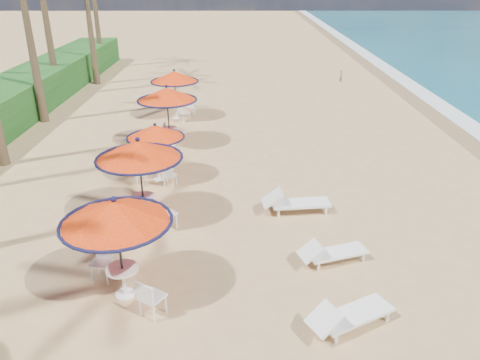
{
  "coord_description": "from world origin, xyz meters",
  "views": [
    {
      "loc": [
        -1.92,
        -8.81,
        7.02
      ],
      "look_at": [
        -1.91,
        4.0,
        1.2
      ],
      "focal_mm": 35.0,
      "sensor_mm": 36.0,
      "label": 1
    }
  ],
  "objects_px": {
    "station_4": "(176,81)",
    "lounger_far": "(294,202)",
    "station_1": "(139,158)",
    "lounger_mid": "(331,252)",
    "station_0": "(117,222)",
    "lounger_near": "(348,315)",
    "station_2": "(155,139)",
    "station_3": "(165,100)"
  },
  "relations": [
    {
      "from": "station_1",
      "to": "station_0",
      "type": "bearing_deg",
      "value": -86.46
    },
    {
      "from": "station_3",
      "to": "lounger_mid",
      "type": "distance_m",
      "value": 10.55
    },
    {
      "from": "station_1",
      "to": "station_3",
      "type": "distance_m",
      "value": 6.61
    },
    {
      "from": "station_1",
      "to": "station_4",
      "type": "relative_size",
      "value": 1.06
    },
    {
      "from": "station_0",
      "to": "station_4",
      "type": "bearing_deg",
      "value": 91.93
    },
    {
      "from": "station_3",
      "to": "lounger_far",
      "type": "relative_size",
      "value": 1.2
    },
    {
      "from": "station_4",
      "to": "lounger_near",
      "type": "bearing_deg",
      "value": -70.38
    },
    {
      "from": "station_1",
      "to": "lounger_mid",
      "type": "height_order",
      "value": "station_1"
    },
    {
      "from": "station_4",
      "to": "lounger_near",
      "type": "distance_m",
      "value": 16.33
    },
    {
      "from": "lounger_near",
      "to": "station_3",
      "type": "bearing_deg",
      "value": 87.08
    },
    {
      "from": "station_3",
      "to": "station_1",
      "type": "bearing_deg",
      "value": -88.33
    },
    {
      "from": "station_0",
      "to": "station_4",
      "type": "xyz_separation_m",
      "value": [
        -0.48,
        14.21,
        -0.07
      ]
    },
    {
      "from": "station_4",
      "to": "lounger_mid",
      "type": "xyz_separation_m",
      "value": [
        5.53,
        -12.87,
        -1.6
      ]
    },
    {
      "from": "station_2",
      "to": "lounger_near",
      "type": "xyz_separation_m",
      "value": [
        5.24,
        -7.69,
        -1.23
      ]
    },
    {
      "from": "station_0",
      "to": "station_4",
      "type": "distance_m",
      "value": 14.22
    },
    {
      "from": "station_2",
      "to": "lounger_mid",
      "type": "bearing_deg",
      "value": -44.62
    },
    {
      "from": "lounger_near",
      "to": "lounger_far",
      "type": "distance_m",
      "value": 5.23
    },
    {
      "from": "station_4",
      "to": "lounger_far",
      "type": "bearing_deg",
      "value": -64.33
    },
    {
      "from": "station_3",
      "to": "lounger_mid",
      "type": "relative_size",
      "value": 1.36
    },
    {
      "from": "station_4",
      "to": "lounger_mid",
      "type": "distance_m",
      "value": 14.1
    },
    {
      "from": "lounger_mid",
      "to": "station_0",
      "type": "bearing_deg",
      "value": 176.6
    },
    {
      "from": "station_3",
      "to": "station_4",
      "type": "height_order",
      "value": "station_3"
    },
    {
      "from": "station_2",
      "to": "lounger_far",
      "type": "xyz_separation_m",
      "value": [
        4.65,
        -2.49,
        -1.21
      ]
    },
    {
      "from": "lounger_near",
      "to": "lounger_mid",
      "type": "distance_m",
      "value": 2.45
    },
    {
      "from": "lounger_mid",
      "to": "station_2",
      "type": "bearing_deg",
      "value": 117.14
    },
    {
      "from": "lounger_near",
      "to": "station_2",
      "type": "bearing_deg",
      "value": 95.87
    },
    {
      "from": "station_0",
      "to": "lounger_mid",
      "type": "distance_m",
      "value": 5.49
    },
    {
      "from": "station_0",
      "to": "lounger_near",
      "type": "height_order",
      "value": "station_0"
    },
    {
      "from": "station_2",
      "to": "station_4",
      "type": "height_order",
      "value": "station_4"
    },
    {
      "from": "station_3",
      "to": "lounger_far",
      "type": "height_order",
      "value": "station_3"
    },
    {
      "from": "station_3",
      "to": "station_2",
      "type": "bearing_deg",
      "value": -87.61
    },
    {
      "from": "station_4",
      "to": "station_3",
      "type": "bearing_deg",
      "value": -89.07
    },
    {
      "from": "station_3",
      "to": "lounger_far",
      "type": "bearing_deg",
      "value": -51.85
    },
    {
      "from": "station_4",
      "to": "lounger_far",
      "type": "xyz_separation_m",
      "value": [
        4.86,
        -10.12,
        -1.55
      ]
    },
    {
      "from": "station_3",
      "to": "lounger_mid",
      "type": "bearing_deg",
      "value": -58.33
    },
    {
      "from": "station_1",
      "to": "station_3",
      "type": "bearing_deg",
      "value": 91.67
    },
    {
      "from": "station_2",
      "to": "station_4",
      "type": "distance_m",
      "value": 7.64
    },
    {
      "from": "station_2",
      "to": "station_3",
      "type": "height_order",
      "value": "station_3"
    },
    {
      "from": "lounger_mid",
      "to": "station_1",
      "type": "bearing_deg",
      "value": 138.66
    },
    {
      "from": "station_0",
      "to": "lounger_far",
      "type": "relative_size",
      "value": 1.18
    },
    {
      "from": "station_0",
      "to": "station_1",
      "type": "xyz_separation_m",
      "value": [
        -0.22,
        3.59,
        0.05
      ]
    },
    {
      "from": "station_3",
      "to": "lounger_near",
      "type": "xyz_separation_m",
      "value": [
        5.39,
        -11.31,
        -1.67
      ]
    }
  ]
}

